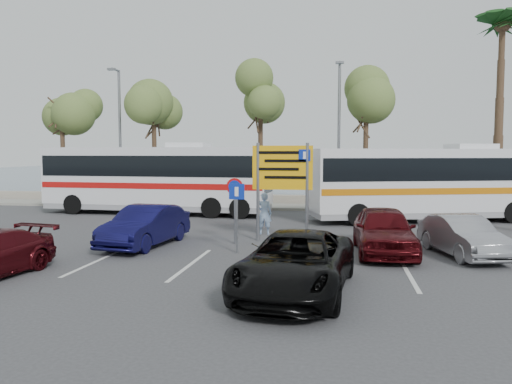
% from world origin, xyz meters
% --- Properties ---
extents(ground, '(120.00, 120.00, 0.00)m').
position_xyz_m(ground, '(0.00, 0.00, 0.00)').
color(ground, '#363639').
rests_on(ground, ground).
extents(kerb_strip, '(44.00, 2.40, 0.15)m').
position_xyz_m(kerb_strip, '(0.00, 14.00, 0.07)').
color(kerb_strip, gray).
rests_on(kerb_strip, ground).
extents(seawall, '(48.00, 0.80, 0.60)m').
position_xyz_m(seawall, '(0.00, 16.00, 0.30)').
color(seawall, gray).
rests_on(seawall, ground).
extents(sea, '(140.00, 140.00, 0.00)m').
position_xyz_m(sea, '(0.00, 60.00, 0.01)').
color(sea, '#415468').
rests_on(sea, ground).
extents(tree_far_left, '(3.20, 3.20, 7.60)m').
position_xyz_m(tree_far_left, '(-14.00, 14.00, 6.33)').
color(tree_far_left, '#382619').
rests_on(tree_far_left, kerb_strip).
extents(tree_left, '(3.20, 3.20, 7.20)m').
position_xyz_m(tree_left, '(-8.00, 14.00, 6.00)').
color(tree_left, '#382619').
rests_on(tree_left, kerb_strip).
extents(tree_mid, '(3.20, 3.20, 8.00)m').
position_xyz_m(tree_mid, '(-1.50, 14.00, 6.65)').
color(tree_mid, '#382619').
rests_on(tree_mid, kerb_strip).
extents(tree_right, '(3.20, 3.20, 7.40)m').
position_xyz_m(tree_right, '(4.50, 14.00, 6.17)').
color(tree_right, '#382619').
rests_on(tree_right, kerb_strip).
extents(palm_tree, '(4.80, 4.80, 11.20)m').
position_xyz_m(palm_tree, '(11.50, 14.00, 9.87)').
color(palm_tree, '#382619').
rests_on(palm_tree, kerb_strip).
extents(street_lamp_left, '(0.45, 1.15, 8.01)m').
position_xyz_m(street_lamp_left, '(-10.00, 13.52, 4.60)').
color(street_lamp_left, slate).
rests_on(street_lamp_left, kerb_strip).
extents(street_lamp_right, '(0.45, 1.15, 8.01)m').
position_xyz_m(street_lamp_right, '(3.00, 13.52, 4.60)').
color(street_lamp_right, slate).
rests_on(street_lamp_right, kerb_strip).
extents(direction_sign, '(2.20, 0.12, 3.60)m').
position_xyz_m(direction_sign, '(1.00, 3.20, 2.43)').
color(direction_sign, slate).
rests_on(direction_sign, ground).
extents(sign_no_stop, '(0.60, 0.08, 2.35)m').
position_xyz_m(sign_no_stop, '(-0.60, 2.38, 1.58)').
color(sign_no_stop, slate).
rests_on(sign_no_stop, ground).
extents(sign_parking, '(0.50, 0.07, 2.25)m').
position_xyz_m(sign_parking, '(-0.20, 0.79, 1.47)').
color(sign_parking, slate).
rests_on(sign_parking, ground).
extents(lane_markings, '(12.02, 4.20, 0.01)m').
position_xyz_m(lane_markings, '(-1.14, -1.00, 0.00)').
color(lane_markings, silver).
rests_on(lane_markings, ground).
extents(coach_bus_left, '(12.17, 3.14, 3.76)m').
position_xyz_m(coach_bus_left, '(-6.50, 10.40, 1.74)').
color(coach_bus_left, silver).
rests_on(coach_bus_left, ground).
extents(coach_bus_right, '(11.95, 5.73, 3.66)m').
position_xyz_m(coach_bus_right, '(7.50, 9.78, 1.70)').
color(coach_bus_right, silver).
rests_on(coach_bus_right, ground).
extents(car_blue, '(2.01, 4.43, 1.41)m').
position_xyz_m(car_blue, '(-3.59, 1.50, 0.70)').
color(car_blue, '#0F0D41').
rests_on(car_blue, ground).
extents(car_red, '(1.94, 4.52, 1.52)m').
position_xyz_m(car_red, '(4.47, 1.50, 0.76)').
color(car_red, '#470A0E').
rests_on(car_red, ground).
extents(suv_black, '(2.84, 5.27, 1.40)m').
position_xyz_m(suv_black, '(2.07, -3.50, 0.70)').
color(suv_black, black).
rests_on(suv_black, ground).
extents(car_silver_b, '(2.26, 4.08, 1.27)m').
position_xyz_m(car_silver_b, '(6.87, 1.50, 0.64)').
color(car_silver_b, gray).
rests_on(car_silver_b, ground).
extents(pedestrian_near, '(0.62, 0.42, 1.67)m').
position_xyz_m(pedestrian_near, '(0.12, 4.63, 0.83)').
color(pedestrian_near, '#94B2D7').
rests_on(pedestrian_near, ground).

